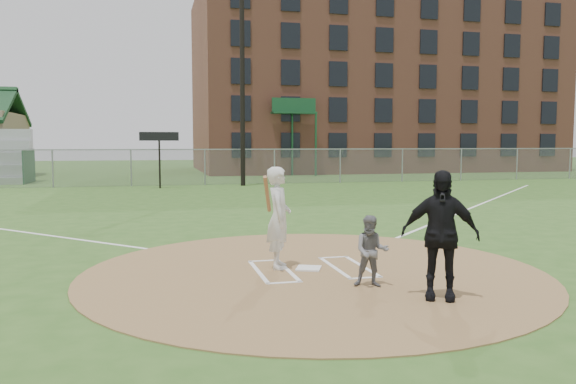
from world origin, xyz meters
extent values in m
plane|color=#31581E|center=(0.00, 0.00, 0.00)|extent=(140.00, 140.00, 0.00)
cylinder|color=olive|center=(0.00, 0.00, 0.01)|extent=(8.40, 8.40, 0.02)
cube|color=white|center=(-0.05, 0.16, 0.03)|extent=(0.58, 0.58, 0.03)
cube|color=white|center=(9.00, 9.00, 0.01)|extent=(17.04, 17.04, 0.01)
imported|color=slate|center=(0.60, -1.30, 0.60)|extent=(0.69, 0.61, 1.17)
imported|color=black|center=(1.32, -2.20, 0.99)|extent=(1.23, 0.94, 1.94)
cube|color=white|center=(-1.00, 0.15, 0.03)|extent=(0.08, 1.80, 0.01)
cube|color=white|center=(-0.45, 0.15, 0.03)|extent=(0.08, 1.80, 0.01)
cube|color=white|center=(-0.72, 1.05, 0.03)|extent=(0.62, 0.08, 0.01)
cube|color=white|center=(-0.72, -0.75, 0.03)|extent=(0.62, 0.08, 0.01)
cube|color=white|center=(1.00, 0.15, 0.03)|extent=(0.08, 1.80, 0.01)
cube|color=white|center=(0.45, 0.15, 0.03)|extent=(0.08, 1.80, 0.01)
cube|color=white|center=(0.72, 1.05, 0.03)|extent=(0.62, 0.08, 0.01)
cube|color=white|center=(0.72, -0.75, 0.03)|extent=(0.62, 0.08, 0.01)
imported|color=silver|center=(-0.56, 0.40, 0.97)|extent=(0.61, 0.78, 1.90)
cylinder|color=#915D3A|center=(-0.86, 0.00, 1.45)|extent=(0.26, 0.59, 0.70)
cube|color=slate|center=(0.00, 22.00, 1.00)|extent=(56.00, 0.03, 2.00)
cube|color=gray|center=(0.00, 22.00, 2.00)|extent=(56.00, 0.06, 0.06)
cube|color=gray|center=(0.00, 22.00, 1.00)|extent=(56.08, 0.08, 2.00)
cube|color=#194728|center=(-10.00, 26.20, 1.00)|extent=(0.08, 3.20, 2.00)
cube|color=#9A5542|center=(16.00, 38.00, 7.50)|extent=(30.00, 16.00, 15.00)
cube|color=black|center=(15.90, 29.94, 7.40)|extent=(26.60, 0.10, 12.20)
cube|color=#194728|center=(7.00, 29.34, 4.50)|extent=(3.20, 1.00, 0.15)
cube|color=#194728|center=(7.00, 29.84, 2.25)|extent=(0.12, 0.12, 4.50)
cube|color=#194728|center=(8.50, 28.89, 2.25)|extent=(0.12, 0.12, 4.50)
cube|color=#194728|center=(7.00, 29.34, 5.05)|extent=(3.20, 0.08, 1.00)
cylinder|color=black|center=(2.00, 21.00, 6.00)|extent=(0.26, 0.26, 12.00)
cylinder|color=black|center=(-2.50, 20.20, 1.30)|extent=(0.10, 0.10, 2.60)
cube|color=black|center=(-2.50, 20.20, 2.70)|extent=(2.00, 0.10, 0.45)
camera|label=1|loc=(-2.82, -9.72, 2.35)|focal=35.00mm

